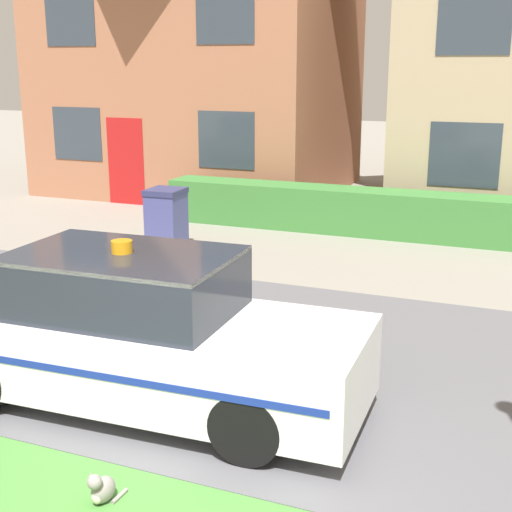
% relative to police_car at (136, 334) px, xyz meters
% --- Properties ---
extents(road_strip, '(28.00, 5.44, 0.01)m').
position_rel_police_car_xyz_m(road_strip, '(1.23, 1.63, -0.74)').
color(road_strip, '#5B5B60').
rests_on(road_strip, ground).
extents(garden_hedge, '(8.07, 0.87, 0.90)m').
position_rel_police_car_xyz_m(garden_hedge, '(0.04, 8.27, -0.30)').
color(garden_hedge, '#3D7F38').
rests_on(garden_hedge, ground).
extents(police_car, '(4.59, 1.76, 1.68)m').
position_rel_police_car_xyz_m(police_car, '(0.00, 0.00, 0.00)').
color(police_car, black).
rests_on(police_car, road_strip).
extents(cat, '(0.19, 0.34, 0.30)m').
position_rel_police_car_xyz_m(cat, '(0.64, -1.60, -0.63)').
color(cat, gray).
rests_on(cat, ground).
extents(house_left, '(7.79, 6.17, 8.57)m').
position_rel_police_car_xyz_m(house_left, '(-5.27, 12.13, 3.62)').
color(house_left, '#A86B4C').
rests_on(house_left, ground).
extents(wheelie_bin, '(0.65, 0.70, 1.15)m').
position_rel_police_car_xyz_m(wheelie_bin, '(-2.80, 5.58, -0.17)').
color(wheelie_bin, '#474C8C').
rests_on(wheelie_bin, ground).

